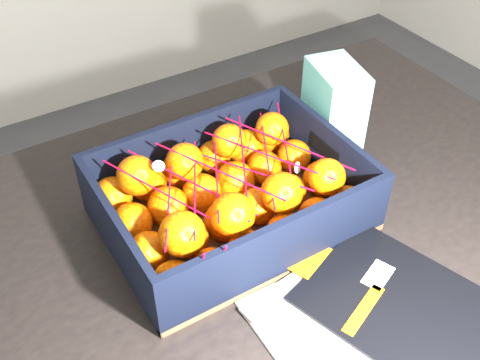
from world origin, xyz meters
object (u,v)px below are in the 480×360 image
table (262,253)px  retail_carton (333,110)px  magazine_stack (372,328)px  produce_crate (231,203)px

table → retail_carton: bearing=22.9°
table → retail_carton: (0.21, 0.09, 0.19)m
magazine_stack → retail_carton: size_ratio=1.98×
table → magazine_stack: (0.00, -0.28, 0.11)m
magazine_stack → retail_carton: 0.43m
magazine_stack → produce_crate: 0.30m
magazine_stack → produce_crate: bearing=100.3°
retail_carton → magazine_stack: bearing=-107.8°
magazine_stack → produce_crate: (-0.05, 0.30, 0.03)m
retail_carton → produce_crate: bearing=-153.3°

